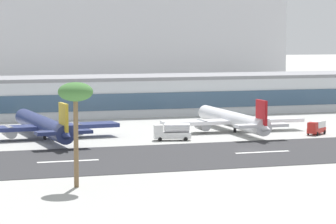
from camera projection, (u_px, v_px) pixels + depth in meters
ground_plane at (247, 150)px, 173.21m from camera, size 1400.00×1400.00×0.00m
runway_strip at (255, 153)px, 169.23m from camera, size 800.00×34.58×0.08m
runway_centreline_dash_3 at (68, 161)px, 157.71m from camera, size 12.00×1.20×0.01m
runway_centreline_dash_4 at (262, 152)px, 169.72m from camera, size 12.00×1.20×0.01m
terminal_building at (94, 96)px, 246.09m from camera, size 196.38×23.40×11.76m
distant_hotel_block at (105, 43)px, 341.21m from camera, size 148.84×36.39×41.04m
airliner_gold_tail_gate_1 at (44, 126)px, 190.07m from camera, size 36.08×47.31×9.88m
airliner_red_tail_gate_2 at (235, 120)px, 204.23m from camera, size 36.69×44.82×9.36m
service_fuel_truck_0 at (172, 132)px, 188.67m from camera, size 8.84×4.14×3.95m
service_box_truck_1 at (316, 127)px, 199.73m from camera, size 6.21×5.58×3.25m
palm_tree_2 at (76, 96)px, 129.99m from camera, size 5.61×5.61×16.92m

